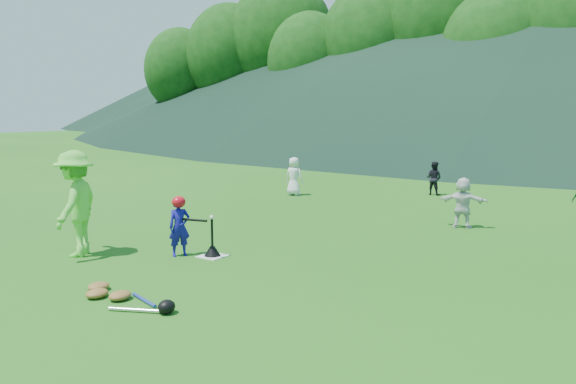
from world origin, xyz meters
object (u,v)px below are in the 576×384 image
object	(u,v)px
fielder_d	(463,203)
equipment_pile	(119,296)
home_plate	(213,256)
fielder_b	(434,178)
adult_coach	(76,204)
fielder_a	(294,176)
batting_tee	(212,250)
batter_child	(179,227)

from	to	relation	value
fielder_d	equipment_pile	bearing A→B (deg)	60.00
home_plate	fielder_b	bearing A→B (deg)	85.52
adult_coach	fielder_d	size ratio (longest dim) A/B	1.67
adult_coach	fielder_a	distance (m)	8.50
home_plate	batting_tee	bearing A→B (deg)	0.00
batter_child	adult_coach	world-z (taller)	adult_coach
fielder_a	batting_tee	size ratio (longest dim) A/B	1.78
batter_child	fielder_a	distance (m)	7.80
fielder_d	equipment_pile	xyz separation A→B (m)	(-2.54, -7.68, -0.52)
home_plate	equipment_pile	distance (m)	2.59
home_plate	fielder_b	size ratio (longest dim) A/B	0.42
fielder_a	fielder_d	size ratio (longest dim) A/B	1.03
home_plate	equipment_pile	size ratio (longest dim) A/B	0.25
adult_coach	home_plate	bearing A→B (deg)	91.44
adult_coach	batting_tee	size ratio (longest dim) A/B	2.87
batting_tee	equipment_pile	bearing A→B (deg)	-79.01
fielder_b	batting_tee	world-z (taller)	fielder_b
batter_child	fielder_a	world-z (taller)	fielder_a
home_plate	batter_child	xyz separation A→B (m)	(-0.54, -0.28, 0.53)
batter_child	batting_tee	size ratio (longest dim) A/B	1.60
fielder_b	batting_tee	size ratio (longest dim) A/B	1.57
batter_child	fielder_b	size ratio (longest dim) A/B	1.02
fielder_a	fielder_b	size ratio (longest dim) A/B	1.13
batter_child	fielder_b	bearing A→B (deg)	22.83
fielder_d	equipment_pile	distance (m)	8.10
home_plate	equipment_pile	world-z (taller)	equipment_pile
fielder_a	fielder_d	distance (m)	6.25
batter_child	equipment_pile	distance (m)	2.53
batter_child	fielder_d	size ratio (longest dim) A/B	0.93
fielder_b	equipment_pile	world-z (taller)	fielder_b
home_plate	adult_coach	distance (m)	2.68
equipment_pile	batting_tee	bearing A→B (deg)	100.99
batter_child	equipment_pile	xyz separation A→B (m)	(1.03, -2.26, -0.48)
fielder_d	home_plate	bearing A→B (deg)	47.73
batter_child	batting_tee	bearing A→B (deg)	-32.12
adult_coach	equipment_pile	distance (m)	3.04
fielder_b	home_plate	bearing A→B (deg)	91.76
fielder_b	batter_child	bearing A→B (deg)	88.81
equipment_pile	fielder_a	bearing A→B (deg)	109.19
adult_coach	fielder_d	world-z (taller)	adult_coach
fielder_a	equipment_pile	world-z (taller)	fielder_a
equipment_pile	fielder_d	bearing A→B (deg)	71.66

